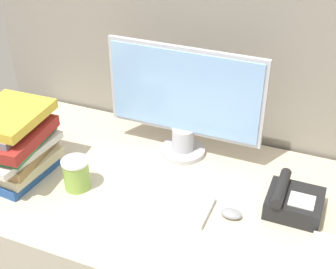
% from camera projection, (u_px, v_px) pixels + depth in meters
% --- Properties ---
extents(cubicle_panel_rear, '(1.91, 0.04, 1.55)m').
position_uv_depth(cubicle_panel_rear, '(208.00, 120.00, 1.96)').
color(cubicle_panel_rear, gray).
rests_on(cubicle_panel_rear, ground_plane).
extents(desk, '(1.51, 0.81, 0.74)m').
position_uv_depth(desk, '(168.00, 263.00, 1.83)').
color(desk, beige).
rests_on(desk, ground_plane).
extents(monitor, '(0.59, 0.17, 0.44)m').
position_uv_depth(monitor, '(184.00, 103.00, 1.71)').
color(monitor, '#B7B7BC').
rests_on(monitor, desk).
extents(keyboard, '(0.38, 0.15, 0.02)m').
position_uv_depth(keyboard, '(156.00, 199.00, 1.58)').
color(keyboard, silver).
rests_on(keyboard, desk).
extents(mouse, '(0.07, 0.05, 0.03)m').
position_uv_depth(mouse, '(231.00, 214.00, 1.51)').
color(mouse, gray).
rests_on(mouse, desk).
extents(coffee_cup, '(0.10, 0.10, 0.11)m').
position_uv_depth(coffee_cup, '(76.00, 174.00, 1.62)').
color(coffee_cup, '#8CB247').
rests_on(coffee_cup, desk).
extents(book_stack, '(0.27, 0.32, 0.26)m').
position_uv_depth(book_stack, '(12.00, 143.00, 1.64)').
color(book_stack, '#264C8C').
rests_on(book_stack, desk).
extents(desk_telephone, '(0.18, 0.18, 0.10)m').
position_uv_depth(desk_telephone, '(293.00, 202.00, 1.52)').
color(desk_telephone, black).
rests_on(desk_telephone, desk).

